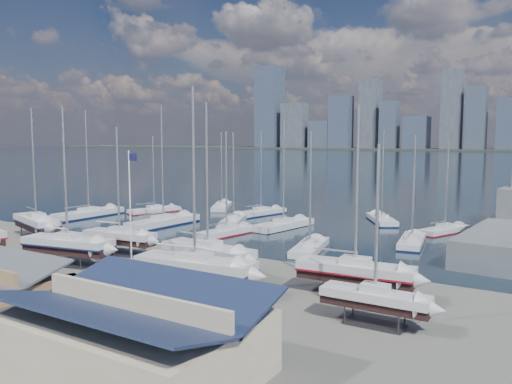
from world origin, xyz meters
The scene contains 26 objects.
ground centered at (0.00, -10.00, 0.00)m, with size 1400.00×1400.00×0.00m, color #605E59.
water centered at (0.00, 300.00, -0.15)m, with size 1400.00×600.00×0.40m, color #172737.
shed_blue centered at (16.00, -26.00, 2.42)m, with size 13.65×9.45×4.71m.
sailboat_cradle_0 centered at (-21.09, -5.82, 2.09)m, with size 10.51×5.78×16.33m.
sailboat_cradle_2 centered at (-5.69, -6.46, 1.97)m, with size 8.57×3.29×13.82m.
sailboat_cradle_3 centered at (-6.65, -12.41, 2.05)m, with size 10.02×4.40×15.69m.
sailboat_cradle_4 centered at (7.44, -8.05, 2.06)m, with size 9.88×3.77×15.75m.
sailboat_cradle_5 centered at (9.83, -12.94, 2.10)m, with size 10.59×4.07×16.63m.
sailboat_cradle_6 centered at (21.35, -7.12, 2.02)m, with size 9.48×3.33×15.11m.
sailboat_cradle_7 centered at (24.70, -12.46, 1.88)m, with size 7.28×2.09×12.16m.
sailboat_moored_0 centered at (-29.68, 9.57, 0.31)m, with size 3.74×12.10×17.93m.
sailboat_moored_1 centered at (-23.99, 18.65, 0.31)m, with size 5.31×9.46×13.63m.
sailboat_moored_2 centered at (-16.65, 28.23, 0.32)m, with size 6.82×9.67×14.40m.
sailboat_moored_3 centered at (-13.85, 9.62, 0.31)m, with size 4.11×12.35×18.19m.
sailboat_moored_4 centered at (-6.22, 16.51, 0.32)m, with size 6.05×9.61×14.09m.
sailboat_moored_5 centered at (-6.88, 25.61, 0.31)m, with size 5.02×10.10×14.54m.
sailboat_moored_6 centered at (-1.84, 8.38, 0.31)m, with size 4.21×9.76×14.13m.
sailboat_moored_7 centered at (2.11, 16.67, 0.32)m, with size 4.79×10.99×16.05m.
sailboat_moored_8 centered at (12.34, 28.74, 0.31)m, with size 7.30×9.75×14.54m.
sailboat_moored_9 centered at (11.44, 5.50, 0.32)m, with size 4.49×9.61×14.01m.
sailboat_moored_10 centered at (20.30, 14.94, 0.31)m, with size 3.86×9.36×13.58m.
sailboat_moored_11 centered at (22.21, 24.83, 0.31)m, with size 5.69×9.06×13.15m.
car_b centered at (0.69, -18.10, 0.64)m, with size 1.35×3.86×1.27m, color gray.
car_c centered at (-2.37, -21.64, 0.65)m, with size 2.16×4.69×1.30m, color gray.
car_d centered at (9.75, -21.88, 0.75)m, with size 2.10×5.16×1.50m, color gray.
flagpole centered at (2.01, -12.23, 6.58)m, with size 1.02×0.12×11.49m.
Camera 1 is at (34.79, -44.31, 12.45)m, focal length 35.00 mm.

